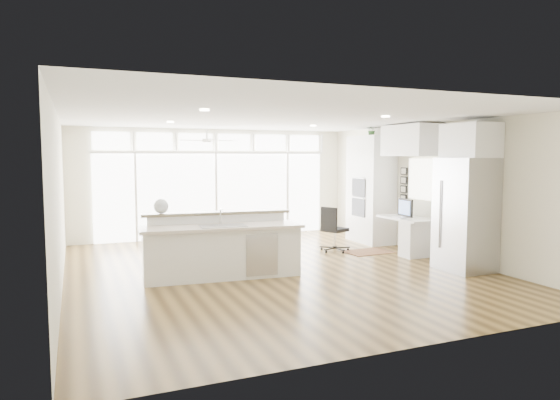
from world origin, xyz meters
name	(u,v)px	position (x,y,z in m)	size (l,w,h in m)	color
floor	(274,270)	(0.00, 0.00, -0.01)	(7.00, 8.00, 0.02)	#442F15
ceiling	(274,118)	(0.00, 0.00, 2.70)	(7.00, 8.00, 0.02)	silver
wall_back	(215,183)	(0.00, 4.00, 1.35)	(7.00, 0.04, 2.70)	beige
wall_front	(418,222)	(0.00, -4.00, 1.35)	(7.00, 0.04, 2.70)	beige
wall_left	(59,201)	(-3.50, 0.00, 1.35)	(0.04, 8.00, 2.70)	beige
wall_right	(433,189)	(3.50, 0.00, 1.35)	(0.04, 8.00, 2.70)	beige
glass_wall	(216,195)	(0.00, 3.94, 1.05)	(5.80, 0.06, 2.08)	white
transom_row	(215,142)	(0.00, 3.94, 2.38)	(5.90, 0.06, 0.40)	white
desk_window	(422,179)	(3.46, 0.30, 1.55)	(0.04, 0.85, 0.85)	white
ceiling_fan	(207,136)	(-0.50, 2.80, 2.48)	(1.16, 1.16, 0.32)	silver
recessed_lights	(270,120)	(0.00, 0.20, 2.68)	(3.40, 3.00, 0.02)	white
oven_cabinet	(371,189)	(3.17, 1.80, 1.25)	(0.64, 1.20, 2.50)	white
desk_nook	(408,235)	(3.13, 0.30, 0.38)	(0.72, 1.30, 0.76)	white
upper_cabinets	(412,140)	(3.17, 0.30, 2.35)	(0.64, 1.30, 0.64)	white
refrigerator	(465,214)	(3.11, -1.35, 1.00)	(0.76, 0.90, 2.00)	#A5A4A9
fridge_cabinet	(471,141)	(3.17, -1.35, 2.30)	(0.64, 0.90, 0.60)	white
framed_photos	(404,185)	(3.46, 0.92, 1.40)	(0.06, 0.22, 0.80)	black
kitchen_island	(222,246)	(-1.03, -0.21, 0.53)	(2.68, 1.01, 1.07)	white
rug	(368,252)	(2.43, 0.73, 0.01)	(0.94, 0.68, 0.01)	#3E2213
office_chair	(335,229)	(1.83, 1.09, 0.48)	(0.50, 0.46, 0.95)	black
fishbowl	(161,206)	(-1.94, 0.27, 1.19)	(0.25, 0.25, 0.25)	silver
monitor	(405,208)	(3.05, 0.30, 0.97)	(0.08, 0.50, 0.41)	black
keyboard	(398,217)	(2.88, 0.30, 0.77)	(0.12, 0.31, 0.02)	silver
potted_plant	(372,131)	(3.17, 1.80, 2.61)	(0.26, 0.29, 0.22)	#306029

